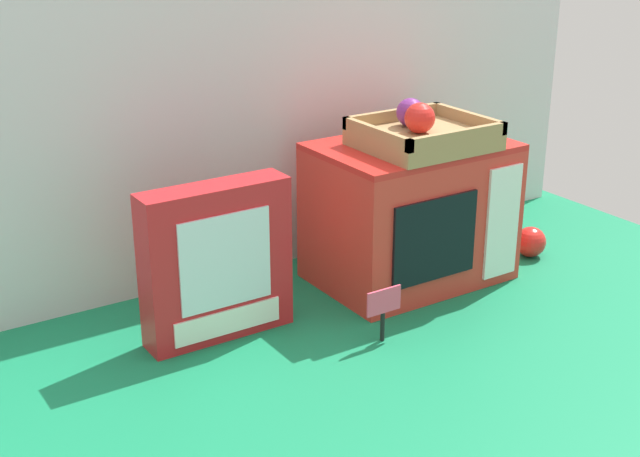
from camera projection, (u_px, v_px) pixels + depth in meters
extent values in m
plane|color=#147A4C|center=(326.00, 301.00, 1.70)|extent=(1.70, 1.70, 0.00)
cube|color=silver|center=(264.00, 115.00, 1.76)|extent=(1.61, 0.03, 0.64)
cube|color=red|center=(410.00, 215.00, 1.76)|extent=(0.37, 0.26, 0.27)
cube|color=red|center=(412.00, 147.00, 1.71)|extent=(0.37, 0.26, 0.01)
cube|color=black|center=(435.00, 240.00, 1.63)|extent=(0.19, 0.01, 0.16)
cube|color=white|center=(502.00, 222.00, 1.72)|extent=(0.08, 0.01, 0.23)
cube|color=#A37F51|center=(423.00, 140.00, 1.68)|extent=(0.23, 0.20, 0.03)
cube|color=#A37F51|center=(458.00, 137.00, 1.59)|extent=(0.23, 0.01, 0.02)
cube|color=#A37F51|center=(393.00, 116.00, 1.74)|extent=(0.23, 0.01, 0.02)
cube|color=#A37F51|center=(377.00, 134.00, 1.61)|extent=(0.01, 0.20, 0.02)
cube|color=#A37F51|center=(468.00, 118.00, 1.72)|extent=(0.01, 0.20, 0.02)
sphere|color=#72287F|center=(410.00, 112.00, 1.70)|extent=(0.06, 0.06, 0.06)
sphere|color=red|center=(420.00, 118.00, 1.65)|extent=(0.06, 0.06, 0.06)
cube|color=red|center=(216.00, 262.00, 1.52)|extent=(0.27, 0.07, 0.28)
cube|color=silver|center=(226.00, 261.00, 1.49)|extent=(0.17, 0.00, 0.17)
cube|color=white|center=(228.00, 322.00, 1.53)|extent=(0.20, 0.00, 0.04)
cylinder|color=black|center=(382.00, 326.00, 1.54)|extent=(0.01, 0.01, 0.06)
cube|color=#F44C6B|center=(384.00, 301.00, 1.52)|extent=(0.07, 0.00, 0.05)
sphere|color=red|center=(531.00, 242.00, 1.89)|extent=(0.07, 0.07, 0.07)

